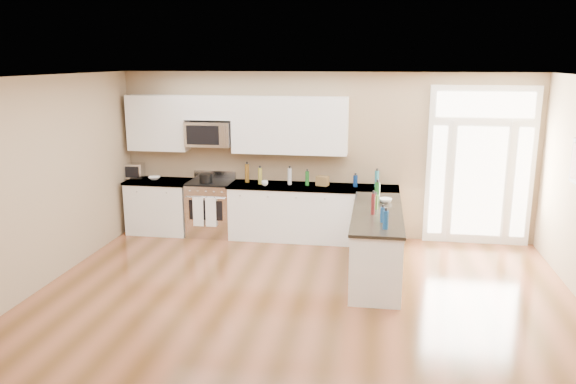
{
  "coord_description": "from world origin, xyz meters",
  "views": [
    {
      "loc": [
        0.9,
        -5.4,
        3.0
      ],
      "look_at": [
        -0.3,
        2.0,
        1.22
      ],
      "focal_mm": 35.0,
      "sensor_mm": 36.0,
      "label": 1
    }
  ],
  "objects": [
    {
      "name": "ground",
      "position": [
        0.0,
        0.0,
        0.0
      ],
      "size": [
        8.0,
        8.0,
        0.0
      ],
      "primitive_type": "plane",
      "color": "#583518"
    },
    {
      "name": "room_shell",
      "position": [
        0.0,
        0.0,
        1.71
      ],
      "size": [
        8.0,
        8.0,
        8.0
      ],
      "color": "#977F5F",
      "rests_on": "ground"
    },
    {
      "name": "back_cabinet_left",
      "position": [
        -2.87,
        3.69,
        0.44
      ],
      "size": [
        1.1,
        0.66,
        0.94
      ],
      "color": "white",
      "rests_on": "ground"
    },
    {
      "name": "back_cabinet_right",
      "position": [
        -0.16,
        3.69,
        0.44
      ],
      "size": [
        2.85,
        0.66,
        0.94
      ],
      "color": "white",
      "rests_on": "ground"
    },
    {
      "name": "peninsula_cabinet",
      "position": [
        0.93,
        2.24,
        0.43
      ],
      "size": [
        0.69,
        2.32,
        0.94
      ],
      "color": "white",
      "rests_on": "ground"
    },
    {
      "name": "upper_cabinet_left",
      "position": [
        -2.88,
        3.83,
        1.93
      ],
      "size": [
        1.04,
        0.33,
        0.95
      ],
      "primitive_type": "cube",
      "color": "white",
      "rests_on": "room_shell"
    },
    {
      "name": "upper_cabinet_right",
      "position": [
        -0.57,
        3.83,
        1.93
      ],
      "size": [
        1.94,
        0.33,
        0.95
      ],
      "primitive_type": "cube",
      "color": "white",
      "rests_on": "room_shell"
    },
    {
      "name": "upper_cabinet_short",
      "position": [
        -1.95,
        3.83,
        2.2
      ],
      "size": [
        0.82,
        0.33,
        0.4
      ],
      "primitive_type": "cube",
      "color": "white",
      "rests_on": "room_shell"
    },
    {
      "name": "microwave",
      "position": [
        -1.95,
        3.8,
        1.76
      ],
      "size": [
        0.78,
        0.41,
        0.42
      ],
      "color": "silver",
      "rests_on": "room_shell"
    },
    {
      "name": "entry_door",
      "position": [
        2.55,
        3.95,
        1.3
      ],
      "size": [
        1.7,
        0.1,
        2.6
      ],
      "color": "white",
      "rests_on": "ground"
    },
    {
      "name": "kitchen_range",
      "position": [
        -1.93,
        3.69,
        0.48
      ],
      "size": [
        0.76,
        0.68,
        1.08
      ],
      "color": "silver",
      "rests_on": "ground"
    },
    {
      "name": "stockpot",
      "position": [
        -1.97,
        3.57,
        1.04
      ],
      "size": [
        0.29,
        0.29,
        0.17
      ],
      "primitive_type": "cylinder",
      "rotation": [
        0.0,
        0.0,
        -0.38
      ],
      "color": "black",
      "rests_on": "kitchen_range"
    },
    {
      "name": "toaster_oven",
      "position": [
        -3.35,
        3.81,
        1.07
      ],
      "size": [
        0.32,
        0.26,
        0.26
      ],
      "primitive_type": "cube",
      "rotation": [
        0.0,
        0.0,
        0.09
      ],
      "color": "silver",
      "rests_on": "back_cabinet_left"
    },
    {
      "name": "cardboard_box",
      "position": [
        0.0,
        3.73,
        1.02
      ],
      "size": [
        0.23,
        0.19,
        0.16
      ],
      "primitive_type": "cube",
      "rotation": [
        0.0,
        0.0,
        -0.29
      ],
      "color": "brown",
      "rests_on": "back_cabinet_right"
    },
    {
      "name": "bowl_left",
      "position": [
        -2.96,
        3.73,
        0.97
      ],
      "size": [
        0.26,
        0.26,
        0.05
      ],
      "primitive_type": "imported",
      "rotation": [
        0.0,
        0.0,
        0.31
      ],
      "color": "white",
      "rests_on": "back_cabinet_left"
    },
    {
      "name": "bowl_peninsula",
      "position": [
        1.04,
        2.75,
        0.97
      ],
      "size": [
        0.22,
        0.22,
        0.06
      ],
      "primitive_type": "imported",
      "rotation": [
        0.0,
        0.0,
        0.16
      ],
      "color": "white",
      "rests_on": "peninsula_cabinet"
    },
    {
      "name": "cup_counter",
      "position": [
        -0.95,
        3.56,
        0.98
      ],
      "size": [
        0.11,
        0.11,
        0.09
      ],
      "primitive_type": "imported",
      "rotation": [
        0.0,
        0.0,
        0.03
      ],
      "color": "white",
      "rests_on": "back_cabinet_right"
    },
    {
      "name": "counter_bottles",
      "position": [
        0.25,
        3.03,
        1.07
      ],
      "size": [
        2.4,
        2.45,
        0.32
      ],
      "color": "#19591E",
      "rests_on": "back_cabinet_right"
    }
  ]
}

